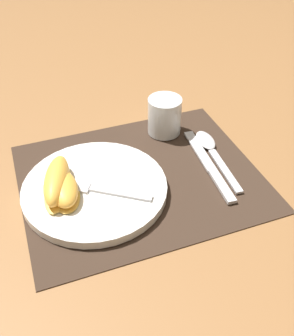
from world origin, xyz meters
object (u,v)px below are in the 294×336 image
spoon (210,148)px  fork (94,188)px  knife (209,166)px  citrus_wedge_1 (63,189)px  citrus_wedge_0 (57,181)px  juice_glass (164,118)px  plate (95,189)px

spoon → fork: size_ratio=1.21×
knife → citrus_wedge_1: 0.28m
citrus_wedge_0 → citrus_wedge_1: (0.01, -0.02, -0.00)m
juice_glass → citrus_wedge_0: size_ratio=0.58×
spoon → plate: bearing=-170.9°
fork → citrus_wedge_1: size_ratio=1.60×
juice_glass → citrus_wedge_0: juice_glass is taller
plate → juice_glass: size_ratio=3.27×
plate → juice_glass: 0.23m
knife → spoon: 0.06m
knife → juice_glass: bearing=104.4°
spoon → citrus_wedge_1: size_ratio=1.93×
fork → juice_glass: bearing=36.7°
knife → fork: size_ratio=1.37×
juice_glass → spoon: 0.12m
plate → citrus_wedge_1: 0.06m
plate → citrus_wedge_1: citrus_wedge_1 is taller
citrus_wedge_0 → citrus_wedge_1: citrus_wedge_0 is taller
juice_glass → fork: juice_glass is taller
citrus_wedge_0 → plate: bearing=-12.6°
fork → citrus_wedge_1: bearing=175.2°
plate → citrus_wedge_0: (-0.06, 0.01, 0.03)m
spoon → juice_glass: bearing=124.5°
spoon → citrus_wedge_0: 0.31m
spoon → citrus_wedge_0: (-0.31, -0.03, 0.03)m
knife → citrus_wedge_1: size_ratio=2.19×
citrus_wedge_1 → fork: bearing=-4.8°
knife → citrus_wedge_0: size_ratio=1.62×
juice_glass → spoon: size_ratio=0.40×
plate → knife: (0.22, -0.01, -0.01)m
citrus_wedge_1 → spoon: bearing=8.4°
plate → knife: 0.22m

